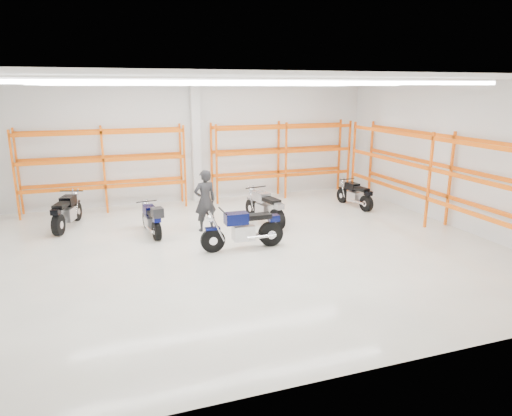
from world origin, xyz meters
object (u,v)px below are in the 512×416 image
object	(u,v)px
motorcycle_main	(246,230)
structural_column	(196,143)
motorcycle_back_c	(265,208)
motorcycle_back_a	(66,213)
standing_man	(205,201)
motorcycle_back_d	(356,195)
motorcycle_back_b	(152,220)

from	to	relation	value
motorcycle_main	structural_column	distance (m)	6.09
motorcycle_main	motorcycle_back_c	size ratio (longest dim) A/B	1.03
motorcycle_back_a	motorcycle_back_c	world-z (taller)	motorcycle_back_c
motorcycle_main	structural_column	xyz separation A→B (m)	(-0.12, 5.84, 1.71)
motorcycle_main	standing_man	bearing A→B (deg)	109.37
motorcycle_back_c	structural_column	distance (m)	4.45
motorcycle_back_d	structural_column	distance (m)	6.30
motorcycle_back_b	standing_man	bearing A→B (deg)	-1.14
standing_man	structural_column	size ratio (longest dim) A/B	0.42
motorcycle_back_d	standing_man	size ratio (longest dim) A/B	1.05
motorcycle_back_c	motorcycle_back_d	xyz separation A→B (m)	(3.87, 0.91, -0.07)
motorcycle_back_a	motorcycle_back_b	size ratio (longest dim) A/B	1.09
motorcycle_back_b	motorcycle_main	bearing A→B (deg)	-40.86
motorcycle_main	motorcycle_back_d	bearing A→B (deg)	29.38
motorcycle_main	motorcycle_back_c	bearing A→B (deg)	57.00
motorcycle_back_a	structural_column	size ratio (longest dim) A/B	0.48
motorcycle_main	motorcycle_back_a	world-z (taller)	motorcycle_main
motorcycle_back_a	motorcycle_back_c	xyz separation A→B (m)	(6.06, -1.57, 0.01)
motorcycle_back_c	motorcycle_main	bearing A→B (deg)	-123.00
motorcycle_back_b	motorcycle_back_a	bearing A→B (deg)	147.43
motorcycle_back_c	motorcycle_back_a	bearing A→B (deg)	165.49
motorcycle_main	structural_column	world-z (taller)	structural_column
motorcycle_back_d	structural_column	world-z (taller)	structural_column
motorcycle_main	motorcycle_back_a	size ratio (longest dim) A/B	1.08
motorcycle_back_c	standing_man	bearing A→B (deg)	-178.98
motorcycle_back_b	motorcycle_back_c	world-z (taller)	motorcycle_back_c
motorcycle_back_a	standing_man	bearing A→B (deg)	-21.48
standing_man	motorcycle_back_a	bearing A→B (deg)	-30.40
motorcycle_back_c	structural_column	world-z (taller)	structural_column
motorcycle_back_c	structural_column	bearing A→B (deg)	110.15
motorcycle_back_d	structural_column	xyz separation A→B (m)	(-5.28, 2.94, 1.79)
motorcycle_back_a	motorcycle_back_c	bearing A→B (deg)	-14.51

